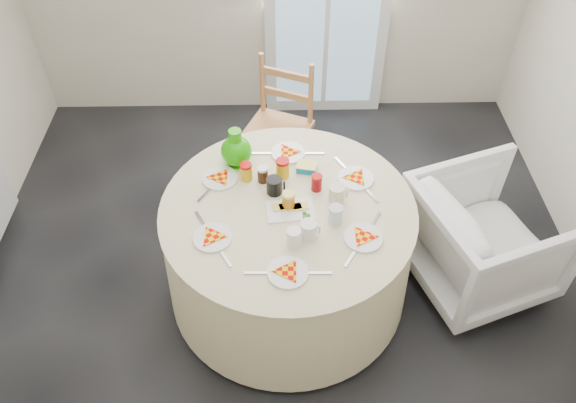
{
  "coord_description": "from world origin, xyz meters",
  "views": [
    {
      "loc": [
        0.01,
        -2.22,
        3.01
      ],
      "look_at": [
        0.05,
        -0.04,
        0.8
      ],
      "focal_mm": 35.0,
      "sensor_mm": 36.0,
      "label": 1
    }
  ],
  "objects_px": {
    "wooden_chair": "(277,132)",
    "green_pitcher": "(236,148)",
    "table": "(288,251)",
    "armchair": "(485,237)"
  },
  "relations": [
    {
      "from": "table",
      "to": "green_pitcher",
      "type": "height_order",
      "value": "green_pitcher"
    },
    {
      "from": "table",
      "to": "wooden_chair",
      "type": "relative_size",
      "value": 1.52
    },
    {
      "from": "wooden_chair",
      "to": "armchair",
      "type": "height_order",
      "value": "wooden_chair"
    },
    {
      "from": "wooden_chair",
      "to": "green_pitcher",
      "type": "bearing_deg",
      "value": -86.64
    },
    {
      "from": "table",
      "to": "green_pitcher",
      "type": "relative_size",
      "value": 6.2
    },
    {
      "from": "armchair",
      "to": "table",
      "type": "bearing_deg",
      "value": 73.63
    },
    {
      "from": "green_pitcher",
      "to": "table",
      "type": "bearing_deg",
      "value": -48.37
    },
    {
      "from": "wooden_chair",
      "to": "green_pitcher",
      "type": "xyz_separation_m",
      "value": [
        -0.24,
        -0.66,
        0.4
      ]
    },
    {
      "from": "table",
      "to": "wooden_chair",
      "type": "distance_m",
      "value": 1.05
    },
    {
      "from": "table",
      "to": "green_pitcher",
      "type": "xyz_separation_m",
      "value": [
        -0.3,
        0.38,
        0.49
      ]
    }
  ]
}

